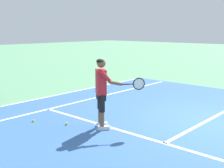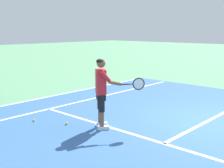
% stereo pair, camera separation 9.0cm
% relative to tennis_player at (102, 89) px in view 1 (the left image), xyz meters
% --- Properties ---
extents(ground_plane, '(80.00, 80.00, 0.00)m').
position_rel_tennis_player_xyz_m(ground_plane, '(1.69, 2.21, -0.99)').
color(ground_plane, '#609E70').
extents(court_inner_surface, '(10.98, 10.69, 0.00)m').
position_rel_tennis_player_xyz_m(court_inner_surface, '(1.69, 1.40, -0.99)').
color(court_inner_surface, '#3866A8').
rests_on(court_inner_surface, ground).
extents(line_service, '(8.23, 0.10, 0.01)m').
position_rel_tennis_player_xyz_m(line_service, '(1.69, 0.15, -0.99)').
color(line_service, white).
rests_on(line_service, ground).
extents(line_centre_service, '(0.10, 6.40, 0.01)m').
position_rel_tennis_player_xyz_m(line_centre_service, '(1.69, 3.35, -0.99)').
color(line_centre_service, white).
rests_on(line_centre_service, ground).
extents(line_singles_left, '(0.10, 10.29, 0.01)m').
position_rel_tennis_player_xyz_m(line_singles_left, '(-2.42, 1.40, -0.99)').
color(line_singles_left, white).
rests_on(line_singles_left, ground).
extents(line_doubles_left, '(0.10, 10.29, 0.01)m').
position_rel_tennis_player_xyz_m(line_doubles_left, '(-3.80, 1.40, -0.99)').
color(line_doubles_left, white).
rests_on(line_doubles_left, ground).
extents(tennis_player, '(1.11, 0.83, 1.71)m').
position_rel_tennis_player_xyz_m(tennis_player, '(0.00, 0.00, 0.00)').
color(tennis_player, white).
rests_on(tennis_player, ground).
extents(tennis_ball_near_feet, '(0.07, 0.07, 0.07)m').
position_rel_tennis_player_xyz_m(tennis_ball_near_feet, '(-0.84, -0.45, -0.96)').
color(tennis_ball_near_feet, '#CCE02D').
rests_on(tennis_ball_near_feet, ground).
extents(tennis_ball_by_baseline, '(0.07, 0.07, 0.07)m').
position_rel_tennis_player_xyz_m(tennis_ball_by_baseline, '(-1.68, -0.87, -0.96)').
color(tennis_ball_by_baseline, '#CCE02D').
rests_on(tennis_ball_by_baseline, ground).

